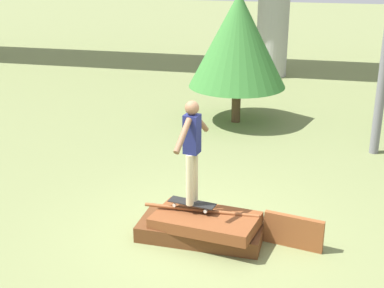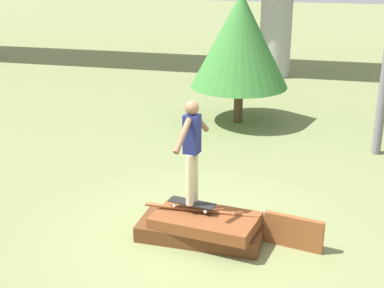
# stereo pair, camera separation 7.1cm
# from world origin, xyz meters

# --- Properties ---
(ground_plane) EXTENTS (80.00, 80.00, 0.00)m
(ground_plane) POSITION_xyz_m (0.00, 0.00, 0.00)
(ground_plane) COLOR olive
(scrap_pile) EXTENTS (1.97, 1.16, 0.50)m
(scrap_pile) POSITION_xyz_m (0.03, -0.04, 0.21)
(scrap_pile) COLOR #5B3319
(scrap_pile) RESTS_ON ground_plane
(scrap_plank_loose) EXTENTS (0.92, 0.27, 0.52)m
(scrap_plank_loose) POSITION_xyz_m (1.43, 0.03, 0.26)
(scrap_plank_loose) COLOR brown
(scrap_plank_loose) RESTS_ON ground_plane
(skateboard) EXTENTS (0.78, 0.34, 0.09)m
(skateboard) POSITION_xyz_m (-0.15, 0.01, 0.57)
(skateboard) COLOR black
(skateboard) RESTS_ON scrap_pile
(skater) EXTENTS (0.29, 1.18, 1.64)m
(skater) POSITION_xyz_m (-0.15, 0.01, 1.54)
(skater) COLOR #C6B78E
(skater) RESTS_ON skateboard
(tree_behind_left) EXTENTS (2.49, 2.49, 3.33)m
(tree_behind_left) POSITION_xyz_m (-0.38, 6.08, 2.14)
(tree_behind_left) COLOR #4C3823
(tree_behind_left) RESTS_ON ground_plane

